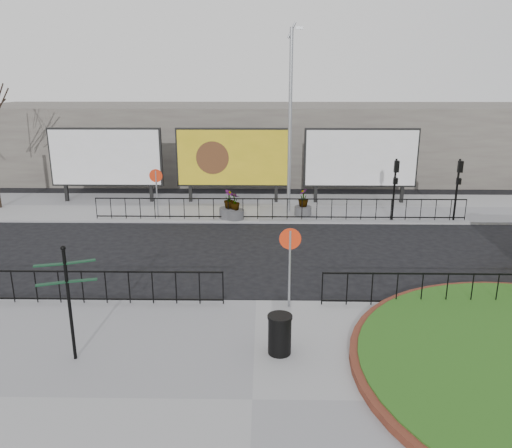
{
  "coord_description": "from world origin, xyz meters",
  "views": [
    {
      "loc": [
        0.24,
        -14.23,
        6.74
      ],
      "look_at": [
        -0.04,
        2.06,
        2.0
      ],
      "focal_mm": 35.0,
      "sensor_mm": 36.0,
      "label": 1
    }
  ],
  "objects_px": {
    "lamp_post": "(290,119)",
    "fingerpost_sign": "(68,292)",
    "litter_bin": "(280,334)",
    "planter_a": "(229,208)",
    "billboard_mid": "(233,158)",
    "planter_c": "(303,205)",
    "planter_b": "(235,210)"
  },
  "relations": [
    {
      "from": "lamp_post",
      "to": "fingerpost_sign",
      "type": "bearing_deg",
      "value": -112.28
    },
    {
      "from": "lamp_post",
      "to": "fingerpost_sign",
      "type": "xyz_separation_m",
      "value": [
        -5.91,
        -14.43,
        -2.93
      ]
    },
    {
      "from": "litter_bin",
      "to": "planter_a",
      "type": "height_order",
      "value": "planter_a"
    },
    {
      "from": "billboard_mid",
      "to": "litter_bin",
      "type": "height_order",
      "value": "billboard_mid"
    },
    {
      "from": "litter_bin",
      "to": "planter_c",
      "type": "distance_m",
      "value": 13.38
    },
    {
      "from": "fingerpost_sign",
      "to": "litter_bin",
      "type": "bearing_deg",
      "value": -10.85
    },
    {
      "from": "planter_b",
      "to": "fingerpost_sign",
      "type": "bearing_deg",
      "value": -104.02
    },
    {
      "from": "fingerpost_sign",
      "to": "planter_a",
      "type": "height_order",
      "value": "fingerpost_sign"
    },
    {
      "from": "lamp_post",
      "to": "planter_c",
      "type": "height_order",
      "value": "lamp_post"
    },
    {
      "from": "fingerpost_sign",
      "to": "litter_bin",
      "type": "relative_size",
      "value": 2.85
    },
    {
      "from": "litter_bin",
      "to": "lamp_post",
      "type": "bearing_deg",
      "value": 86.46
    },
    {
      "from": "planter_a",
      "to": "planter_c",
      "type": "bearing_deg",
      "value": 9.2
    },
    {
      "from": "fingerpost_sign",
      "to": "planter_c",
      "type": "distance_m",
      "value": 15.2
    },
    {
      "from": "fingerpost_sign",
      "to": "planter_b",
      "type": "bearing_deg",
      "value": 61.2
    },
    {
      "from": "planter_c",
      "to": "lamp_post",
      "type": "bearing_deg",
      "value": 131.12
    },
    {
      "from": "billboard_mid",
      "to": "lamp_post",
      "type": "distance_m",
      "value": 4.23
    },
    {
      "from": "fingerpost_sign",
      "to": "planter_c",
      "type": "relative_size",
      "value": 2.17
    },
    {
      "from": "billboard_mid",
      "to": "planter_a",
      "type": "xyz_separation_m",
      "value": [
        -0.0,
        -3.36,
        -2.0
      ]
    },
    {
      "from": "billboard_mid",
      "to": "lamp_post",
      "type": "xyz_separation_m",
      "value": [
        3.01,
        -1.97,
        2.23
      ]
    },
    {
      "from": "litter_bin",
      "to": "planter_c",
      "type": "bearing_deg",
      "value": 83.29
    },
    {
      "from": "fingerpost_sign",
      "to": "planter_c",
      "type": "bearing_deg",
      "value": 49.38
    },
    {
      "from": "billboard_mid",
      "to": "planter_c",
      "type": "height_order",
      "value": "billboard_mid"
    },
    {
      "from": "litter_bin",
      "to": "planter_b",
      "type": "height_order",
      "value": "planter_b"
    },
    {
      "from": "litter_bin",
      "to": "planter_b",
      "type": "relative_size",
      "value": 0.78
    },
    {
      "from": "billboard_mid",
      "to": "fingerpost_sign",
      "type": "distance_m",
      "value": 16.67
    },
    {
      "from": "billboard_mid",
      "to": "planter_a",
      "type": "bearing_deg",
      "value": -90.0
    },
    {
      "from": "billboard_mid",
      "to": "planter_a",
      "type": "relative_size",
      "value": 4.4
    },
    {
      "from": "planter_b",
      "to": "planter_c",
      "type": "bearing_deg",
      "value": 13.34
    },
    {
      "from": "fingerpost_sign",
      "to": "planter_b",
      "type": "xyz_separation_m",
      "value": [
        3.2,
        12.83,
        -1.31
      ]
    },
    {
      "from": "lamp_post",
      "to": "billboard_mid",
      "type": "bearing_deg",
      "value": 146.75
    },
    {
      "from": "billboard_mid",
      "to": "fingerpost_sign",
      "type": "height_order",
      "value": "billboard_mid"
    },
    {
      "from": "planter_a",
      "to": "planter_c",
      "type": "xyz_separation_m",
      "value": [
        3.7,
        0.6,
        0.03
      ]
    }
  ]
}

